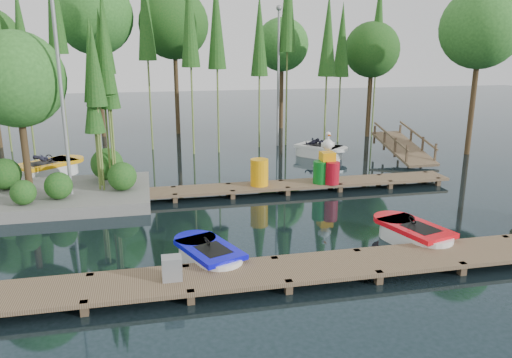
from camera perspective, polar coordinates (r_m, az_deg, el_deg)
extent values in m
plane|color=#1C2D35|center=(15.91, -1.38, -4.39)|extent=(90.00, 90.00, 0.00)
cube|color=brown|center=(11.76, 2.90, -10.41)|extent=(18.00, 1.50, 0.10)
cube|color=brown|center=(11.04, -18.98, -14.25)|extent=(0.16, 0.16, 0.50)
cube|color=brown|center=(12.15, -18.35, -11.38)|extent=(0.16, 0.16, 0.50)
cube|color=brown|center=(10.96, -7.45, -13.70)|extent=(0.16, 0.16, 0.50)
cube|color=brown|center=(12.08, -8.00, -10.86)|extent=(0.16, 0.16, 0.50)
cube|color=brown|center=(11.31, 3.74, -12.66)|extent=(0.16, 0.16, 0.50)
cube|color=brown|center=(12.39, 2.11, -10.02)|extent=(0.16, 0.16, 0.50)
cube|color=brown|center=(12.03, 13.83, -11.30)|extent=(0.16, 0.16, 0.50)
cube|color=brown|center=(13.05, 11.40, -8.97)|extent=(0.16, 0.16, 0.50)
cube|color=brown|center=(13.07, 22.46, -9.85)|extent=(0.16, 0.16, 0.50)
cube|color=brown|center=(14.02, 19.56, -7.85)|extent=(0.16, 0.16, 0.50)
cube|color=brown|center=(15.23, 26.51, -6.77)|extent=(0.16, 0.16, 0.50)
cube|color=brown|center=(18.36, 0.18, -0.88)|extent=(15.00, 1.20, 0.10)
cube|color=brown|center=(17.85, -22.33, -3.20)|extent=(0.16, 0.16, 0.50)
cube|color=brown|center=(18.75, -21.86, -2.29)|extent=(0.16, 0.16, 0.50)
cube|color=brown|center=(17.59, -15.82, -2.87)|extent=(0.16, 0.16, 0.50)
cube|color=brown|center=(18.51, -15.67, -1.97)|extent=(0.16, 0.16, 0.50)
cube|color=brown|center=(17.57, -9.21, -2.51)|extent=(0.16, 0.16, 0.50)
cube|color=brown|center=(18.49, -9.39, -1.62)|extent=(0.16, 0.16, 0.50)
cube|color=brown|center=(17.78, -2.67, -2.11)|extent=(0.16, 0.16, 0.50)
cube|color=brown|center=(18.68, -3.17, -1.26)|extent=(0.16, 0.16, 0.50)
cube|color=brown|center=(18.21, 3.63, -1.70)|extent=(0.16, 0.16, 0.50)
cube|color=brown|center=(19.10, 2.84, -0.89)|extent=(0.16, 0.16, 0.50)
cube|color=brown|center=(18.85, 9.57, -1.30)|extent=(0.16, 0.16, 0.50)
cube|color=brown|center=(19.71, 8.54, -0.53)|extent=(0.16, 0.16, 0.50)
cube|color=brown|center=(19.69, 15.06, -0.91)|extent=(0.16, 0.16, 0.50)
cube|color=brown|center=(20.51, 13.85, -0.19)|extent=(0.16, 0.16, 0.50)
cube|color=brown|center=(20.68, 20.07, -0.55)|extent=(0.16, 0.16, 0.50)
cube|color=brown|center=(21.47, 18.72, 0.12)|extent=(0.16, 0.16, 0.50)
cube|color=slate|center=(18.72, -21.59, -1.88)|extent=(6.20, 4.20, 0.42)
sphere|color=#275C1D|center=(19.48, -26.77, 0.50)|extent=(1.10, 1.10, 1.10)
sphere|color=#275C1D|center=(17.56, -21.64, -0.72)|extent=(0.90, 0.90, 0.90)
sphere|color=#275C1D|center=(19.47, -16.66, 1.66)|extent=(1.20, 1.20, 1.20)
sphere|color=#275C1D|center=(17.39, -25.06, -1.41)|extent=(0.80, 0.80, 0.80)
sphere|color=#275C1D|center=(17.90, -15.06, 0.29)|extent=(1.00, 1.00, 1.00)
cylinder|color=#44321D|center=(18.89, -24.94, 3.61)|extent=(0.24, 0.24, 3.60)
sphere|color=#357A2B|center=(18.63, -25.70, 10.24)|extent=(3.20, 3.20, 3.20)
cylinder|color=olive|center=(18.49, -16.80, 7.19)|extent=(0.07, 0.07, 5.93)
cone|color=#275C1D|center=(18.34, -17.30, 13.62)|extent=(0.70, 0.70, 2.97)
cylinder|color=olive|center=(18.37, -17.79, 6.65)|extent=(0.07, 0.07, 5.66)
cone|color=#275C1D|center=(18.21, -18.31, 12.82)|extent=(0.70, 0.70, 2.83)
cylinder|color=olive|center=(18.55, -16.13, 6.16)|extent=(0.07, 0.07, 5.22)
cone|color=#275C1D|center=(18.37, -16.55, 11.80)|extent=(0.70, 0.70, 2.61)
cylinder|color=olive|center=(17.76, -17.53, 6.18)|extent=(0.07, 0.07, 5.53)
cone|color=#275C1D|center=(17.58, -18.04, 12.41)|extent=(0.70, 0.70, 2.76)
cylinder|color=olive|center=(18.02, -17.77, 3.82)|extent=(0.07, 0.07, 4.01)
cone|color=#275C1D|center=(17.81, -18.14, 8.25)|extent=(0.70, 0.70, 2.01)
cylinder|color=olive|center=(18.35, -16.45, 7.45)|extent=(0.07, 0.07, 6.11)
cone|color=#275C1D|center=(18.22, -16.96, 14.12)|extent=(0.70, 0.70, 3.05)
cylinder|color=#44321D|center=(26.76, 23.61, 8.99)|extent=(0.26, 0.26, 6.06)
sphere|color=#357A2B|center=(26.67, 24.31, 15.45)|extent=(3.81, 3.81, 3.81)
cylinder|color=#44321D|center=(30.36, 12.85, 9.46)|extent=(0.26, 0.26, 5.02)
sphere|color=#275C1D|center=(30.23, 13.13, 14.20)|extent=(3.16, 3.16, 3.16)
cylinder|color=#44321D|center=(32.68, 2.93, 10.44)|extent=(0.26, 0.26, 5.31)
sphere|color=#357A2B|center=(32.57, 2.99, 15.10)|extent=(3.34, 3.34, 3.34)
cylinder|color=#44321D|center=(30.88, -9.11, 11.08)|extent=(0.26, 0.26, 6.46)
sphere|color=#275C1D|center=(30.83, -9.36, 17.07)|extent=(4.06, 4.06, 4.06)
cylinder|color=#44321D|center=(30.89, -17.47, 10.95)|extent=(0.26, 0.26, 6.85)
sphere|color=#357A2B|center=(30.87, -17.99, 17.29)|extent=(4.31, 4.31, 4.31)
cylinder|color=olive|center=(28.09, -27.12, 11.20)|extent=(0.09, 0.09, 8.36)
cylinder|color=olive|center=(25.56, -24.78, 10.24)|extent=(0.09, 0.09, 7.48)
cone|color=#275C1D|center=(25.52, -25.31, 14.91)|extent=(0.90, 0.90, 4.11)
cylinder|color=olive|center=(25.83, -21.58, 13.04)|extent=(0.09, 0.09, 9.66)
cylinder|color=olive|center=(26.66, -16.65, 11.36)|extent=(0.09, 0.09, 7.69)
cone|color=#275C1D|center=(26.63, -17.01, 15.98)|extent=(0.90, 0.90, 4.23)
cylinder|color=olive|center=(26.21, -12.24, 13.01)|extent=(0.09, 0.09, 8.99)
cone|color=#275C1D|center=(26.26, -12.56, 18.50)|extent=(0.90, 0.90, 4.94)
cylinder|color=olive|center=(24.71, -7.42, 12.47)|extent=(0.09, 0.09, 8.44)
cone|color=#275C1D|center=(24.72, -7.62, 17.94)|extent=(0.90, 0.90, 4.64)
cylinder|color=olive|center=(25.00, -4.45, 12.33)|extent=(0.09, 0.09, 8.22)
cone|color=#275C1D|center=(24.99, -4.56, 17.60)|extent=(0.90, 0.90, 4.52)
cylinder|color=olive|center=(26.29, 0.39, 11.62)|extent=(0.09, 0.09, 7.41)
cone|color=#275C1D|center=(26.25, 0.39, 16.14)|extent=(0.90, 0.90, 4.07)
cylinder|color=olive|center=(26.84, 3.58, 14.19)|extent=(0.09, 0.09, 9.77)
cylinder|color=olive|center=(26.23, 8.06, 11.46)|extent=(0.09, 0.09, 7.40)
cone|color=#275C1D|center=(26.18, 8.23, 15.99)|extent=(0.90, 0.90, 4.07)
cylinder|color=olive|center=(28.22, 9.62, 11.38)|extent=(0.09, 0.09, 7.14)
cone|color=#275C1D|center=(28.17, 9.80, 15.44)|extent=(0.90, 0.90, 3.93)
cylinder|color=olive|center=(30.12, 13.56, 12.81)|extent=(0.09, 0.09, 8.61)
cone|color=#275C1D|center=(30.14, 13.85, 17.38)|extent=(0.90, 0.90, 4.74)
cylinder|color=gray|center=(17.52, -21.26, 8.17)|extent=(0.12, 0.12, 7.00)
cylinder|color=gray|center=(26.68, 2.55, 11.22)|extent=(0.12, 0.12, 7.00)
sphere|color=gray|center=(26.68, 2.65, 18.95)|extent=(0.30, 0.30, 0.30)
cube|color=brown|center=(24.77, 16.48, 3.41)|extent=(1.50, 3.94, 0.95)
cube|color=brown|center=(23.06, 16.85, 2.65)|extent=(0.08, 0.08, 0.90)
cube|color=brown|center=(23.98, 15.61, 3.47)|extent=(0.08, 0.08, 0.90)
cube|color=brown|center=(24.91, 14.46, 4.24)|extent=(0.08, 0.08, 0.90)
cube|color=brown|center=(25.86, 13.39, 4.94)|extent=(0.08, 0.08, 0.90)
cube|color=brown|center=(24.33, 15.14, 4.75)|extent=(0.06, 3.54, 0.83)
cube|color=brown|center=(23.76, 19.80, 2.76)|extent=(0.08, 0.08, 0.90)
cube|color=brown|center=(24.66, 18.49, 3.56)|extent=(0.08, 0.08, 0.90)
cube|color=brown|center=(25.57, 17.27, 4.30)|extent=(0.08, 0.08, 0.90)
cube|color=brown|center=(26.50, 16.13, 4.99)|extent=(0.08, 0.08, 0.90)
cube|color=brown|center=(25.00, 18.00, 4.80)|extent=(0.06, 3.54, 0.83)
cube|color=white|center=(12.54, -5.28, -9.12)|extent=(1.38, 1.39, 0.49)
cylinder|color=white|center=(12.97, -6.44, -8.30)|extent=(1.38, 1.38, 0.49)
cylinder|color=white|center=(12.11, -4.03, -10.00)|extent=(1.38, 1.38, 0.49)
cube|color=#0A08D3|center=(12.43, -5.31, -8.01)|extent=(1.69, 2.12, 0.12)
cylinder|color=#0A08D3|center=(13.07, -6.98, -6.87)|extent=(1.41, 1.41, 0.12)
cube|color=black|center=(12.27, -4.91, -8.11)|extent=(0.94, 1.06, 0.05)
torus|color=black|center=(12.47, -5.63, -7.06)|extent=(0.21, 0.28, 0.23)
cube|color=white|center=(14.45, 17.67, -6.41)|extent=(1.40, 1.41, 0.52)
cylinder|color=white|center=(14.81, 16.10, -5.74)|extent=(1.40, 1.40, 0.52)
cylinder|color=white|center=(14.09, 19.33, -7.10)|extent=(1.40, 1.40, 0.52)
cube|color=red|center=(14.35, 17.76, -5.36)|extent=(1.65, 2.20, 0.13)
cylinder|color=red|center=(14.89, 15.49, -4.43)|extent=(1.42, 1.42, 0.13)
cube|color=black|center=(14.22, 18.32, -5.42)|extent=(0.93, 1.09, 0.06)
torus|color=black|center=(14.38, 17.42, -4.49)|extent=(0.21, 0.29, 0.25)
cube|color=white|center=(22.37, -22.79, 0.77)|extent=(1.88, 1.88, 0.61)
cylinder|color=white|center=(22.70, -21.34, 1.11)|extent=(1.87, 1.87, 0.61)
cylinder|color=white|center=(22.06, -24.28, 0.42)|extent=(1.87, 1.87, 0.61)
cube|color=#FFA80D|center=(22.30, -22.87, 1.60)|extent=(2.64, 2.52, 0.15)
cylinder|color=#FFA80D|center=(22.78, -20.78, 2.07)|extent=(1.91, 1.91, 0.15)
cube|color=black|center=(22.19, -23.38, 1.61)|extent=(1.37, 1.33, 0.07)
torus|color=black|center=(22.34, -22.57, 2.23)|extent=(0.34, 0.32, 0.29)
imported|color=#1E1E2D|center=(22.11, -23.57, 2.26)|extent=(0.60, 0.58, 1.08)
cube|color=white|center=(24.61, 7.17, 3.02)|extent=(1.71, 1.71, 0.55)
cylinder|color=white|center=(24.33, 8.42, 2.83)|extent=(1.70, 1.70, 0.55)
cylinder|color=white|center=(24.91, 5.96, 3.21)|extent=(1.70, 1.70, 0.55)
cube|color=white|center=(24.55, 7.19, 3.71)|extent=(2.31, 2.40, 0.14)
cylinder|color=white|center=(24.14, 9.02, 3.45)|extent=(1.74, 1.74, 0.14)
cube|color=black|center=(24.64, 6.79, 3.87)|extent=(1.22, 1.24, 0.06)
torus|color=black|center=(24.44, 7.52, 4.13)|extent=(0.29, 0.31, 0.27)
imported|color=#1E1E2D|center=(24.63, 6.71, 4.36)|extent=(0.49, 0.50, 0.91)
imported|color=#1E1E2D|center=(24.77, 7.82, 4.24)|extent=(0.38, 0.39, 0.68)
cube|color=gray|center=(11.28, -9.59, -10.01)|extent=(0.43, 0.37, 0.53)
cylinder|color=#FFA80D|center=(18.23, 0.38, 0.77)|extent=(0.66, 0.66, 0.98)
cylinder|color=#0C6E1D|center=(18.70, 7.39, 0.77)|extent=(0.56, 0.56, 0.83)
cylinder|color=silver|center=(19.14, 8.68, 1.06)|extent=(0.56, 0.56, 0.83)
cylinder|color=#AE0C1C|center=(18.66, 8.65, 0.69)|extent=(0.56, 0.56, 0.83)
cube|color=#FFA80D|center=(18.74, 8.16, 2.60)|extent=(0.51, 0.51, 0.32)
sphere|color=white|center=(18.65, 8.21, 3.91)|extent=(0.41, 0.41, 0.41)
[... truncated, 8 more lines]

